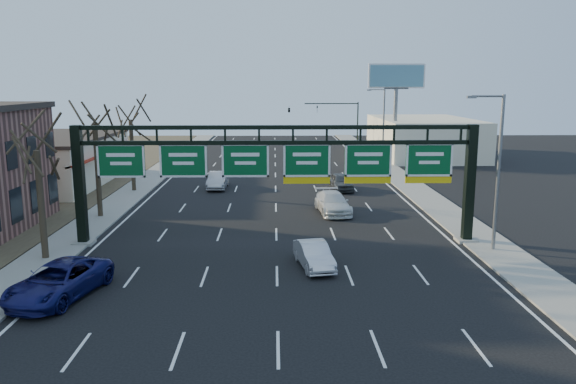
{
  "coord_description": "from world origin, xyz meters",
  "views": [
    {
      "loc": [
        -0.1,
        -25.11,
        9.58
      ],
      "look_at": [
        0.7,
        7.84,
        3.2
      ],
      "focal_mm": 35.0,
      "sensor_mm": 36.0,
      "label": 1
    }
  ],
  "objects_px": {
    "car_blue_suv": "(59,281)",
    "car_silver_sedan": "(314,255)",
    "car_white_wagon": "(333,203)",
    "sign_gantry": "(279,168)"
  },
  "relations": [
    {
      "from": "car_blue_suv",
      "to": "car_white_wagon",
      "type": "relative_size",
      "value": 1.08
    },
    {
      "from": "sign_gantry",
      "to": "car_silver_sedan",
      "type": "height_order",
      "value": "sign_gantry"
    },
    {
      "from": "car_silver_sedan",
      "to": "car_white_wagon",
      "type": "height_order",
      "value": "car_white_wagon"
    },
    {
      "from": "sign_gantry",
      "to": "car_white_wagon",
      "type": "relative_size",
      "value": 4.62
    },
    {
      "from": "car_blue_suv",
      "to": "car_silver_sedan",
      "type": "relative_size",
      "value": 1.4
    },
    {
      "from": "car_silver_sedan",
      "to": "car_white_wagon",
      "type": "distance_m",
      "value": 12.92
    },
    {
      "from": "sign_gantry",
      "to": "car_silver_sedan",
      "type": "distance_m",
      "value": 6.4
    },
    {
      "from": "car_blue_suv",
      "to": "car_silver_sedan",
      "type": "distance_m",
      "value": 12.51
    },
    {
      "from": "car_blue_suv",
      "to": "car_white_wagon",
      "type": "distance_m",
      "value": 21.91
    },
    {
      "from": "sign_gantry",
      "to": "car_silver_sedan",
      "type": "xyz_separation_m",
      "value": [
        1.8,
        -4.7,
        -3.95
      ]
    }
  ]
}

